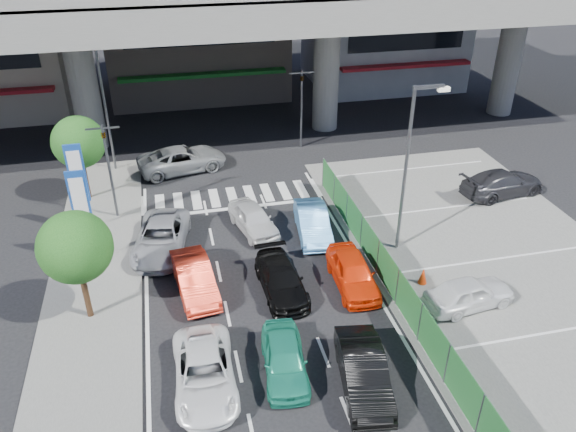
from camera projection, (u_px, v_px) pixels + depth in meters
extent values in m
plane|color=black|center=(281.00, 359.00, 20.66)|extent=(120.00, 120.00, 0.00)
cube|color=#5C5C59|center=(518.00, 285.00, 24.45)|extent=(12.00, 28.00, 0.06)
cube|color=#5C5C59|center=(91.00, 316.00, 22.64)|extent=(4.00, 30.00, 0.12)
cylinder|color=slate|center=(84.00, 89.00, 35.61)|extent=(1.80, 1.80, 8.00)
cylinder|color=slate|center=(326.00, 73.00, 38.70)|extent=(1.80, 1.80, 8.00)
cylinder|color=slate|center=(508.00, 61.00, 41.40)|extent=(1.80, 1.80, 8.00)
cube|color=slate|center=(205.00, 1.00, 34.63)|extent=(64.00, 14.00, 2.00)
cube|color=#15691F|center=(203.00, 74.00, 42.72)|extent=(12.60, 1.60, 0.25)
cube|color=gray|center=(384.00, 11.00, 47.65)|extent=(12.00, 10.00, 12.00)
cube|color=maroon|center=(404.00, 64.00, 44.97)|extent=(10.80, 1.60, 0.25)
cube|color=black|center=(409.00, 15.00, 43.12)|extent=(9.60, 0.10, 5.40)
cylinder|color=#595B60|center=(110.00, 173.00, 28.25)|extent=(0.14, 0.14, 5.20)
cube|color=#595B60|center=(102.00, 128.00, 27.04)|extent=(1.60, 0.08, 0.08)
imported|color=black|center=(103.00, 134.00, 27.19)|extent=(0.26, 1.24, 0.50)
cylinder|color=#595B60|center=(301.00, 109.00, 36.40)|extent=(0.14, 0.14, 5.20)
cube|color=#595B60|center=(302.00, 73.00, 35.18)|extent=(1.60, 0.08, 0.08)
imported|color=black|center=(302.00, 77.00, 35.34)|extent=(0.26, 1.24, 0.50)
cylinder|color=#595B60|center=(405.00, 173.00, 25.04)|extent=(0.16, 0.16, 8.00)
cube|color=#595B60|center=(429.00, 87.00, 23.19)|extent=(1.40, 0.15, 0.15)
cube|color=silver|center=(444.00, 89.00, 23.40)|extent=(0.50, 0.22, 0.18)
cylinder|color=#595B60|center=(105.00, 108.00, 32.53)|extent=(0.16, 0.16, 8.00)
cube|color=#595B60|center=(105.00, 38.00, 30.68)|extent=(1.40, 0.15, 0.15)
cube|color=silver|center=(119.00, 41.00, 30.89)|extent=(0.50, 0.22, 0.18)
cylinder|color=#595B60|center=(89.00, 243.00, 25.45)|extent=(0.10, 0.10, 2.20)
cube|color=#153F93|center=(80.00, 202.00, 24.39)|extent=(0.80, 0.12, 3.00)
cube|color=white|center=(80.00, 203.00, 24.33)|extent=(0.60, 0.02, 2.40)
cylinder|color=#595B60|center=(85.00, 212.00, 27.89)|extent=(0.10, 0.10, 2.20)
cube|color=#153F93|center=(77.00, 174.00, 26.83)|extent=(0.80, 0.12, 3.00)
cube|color=white|center=(77.00, 174.00, 26.77)|extent=(0.60, 0.02, 2.40)
cylinder|color=#382314|center=(86.00, 294.00, 22.07)|extent=(0.24, 0.24, 2.40)
sphere|color=#164313|center=(75.00, 247.00, 20.96)|extent=(2.80, 2.80, 2.80)
cylinder|color=#382314|center=(86.00, 179.00, 30.75)|extent=(0.24, 0.24, 2.40)
sphere|color=#164313|center=(79.00, 142.00, 29.64)|extent=(2.80, 2.80, 2.80)
imported|color=white|center=(205.00, 373.00, 19.25)|extent=(2.18, 4.54, 1.25)
imported|color=#229A7A|center=(284.00, 358.00, 19.81)|extent=(1.87, 3.86, 1.27)
imported|color=black|center=(363.00, 372.00, 19.20)|extent=(2.07, 4.36, 1.38)
imported|color=#F73821|center=(195.00, 278.00, 23.82)|extent=(1.94, 4.31, 1.37)
imported|color=black|center=(281.00, 279.00, 23.87)|extent=(1.88, 4.27, 1.22)
imported|color=#F83309|center=(353.00, 272.00, 24.16)|extent=(1.75, 4.10, 1.38)
imported|color=#ADAEB4|center=(161.00, 238.00, 26.57)|extent=(3.18, 5.31, 1.38)
imported|color=silver|center=(253.00, 219.00, 28.15)|extent=(2.41, 4.10, 1.31)
imported|color=#4F95D6|center=(313.00, 223.00, 27.77)|extent=(1.92, 4.33, 1.38)
imported|color=#95989B|center=(182.00, 159.00, 34.16)|extent=(5.73, 3.53, 1.48)
imported|color=white|center=(469.00, 293.00, 22.89)|extent=(4.00, 2.03, 1.30)
imported|color=#2C2C30|center=(503.00, 183.00, 31.33)|extent=(5.15, 2.70, 1.42)
cone|color=red|center=(423.00, 276.00, 24.38)|extent=(0.39, 0.39, 0.75)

